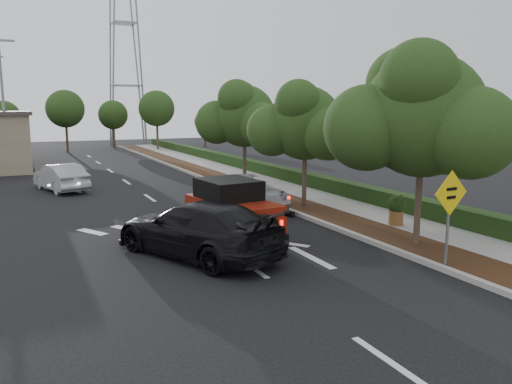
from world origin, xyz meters
TOP-DOWN VIEW (x-y plane):
  - ground at (0.00, 0.00)m, footprint 120.00×120.00m
  - curb at (4.60, 12.00)m, footprint 0.20×70.00m
  - planting_strip at (5.60, 12.00)m, footprint 1.80×70.00m
  - sidewalk at (7.50, 12.00)m, footprint 2.00×70.00m
  - hedge at (8.90, 12.00)m, footprint 0.80×70.00m
  - transmission_tower at (6.00, 48.00)m, footprint 7.00×4.00m
  - street_tree_near at (5.60, -0.50)m, footprint 3.80×3.80m
  - street_tree_mid at (5.60, 6.50)m, footprint 3.20×3.20m
  - street_tree_far at (5.60, 13.00)m, footprint 3.40×3.40m
  - light_pole_a at (-6.50, 26.00)m, footprint 2.00×0.22m
  - red_jeep at (0.52, 2.75)m, footprint 2.17×4.18m
  - silver_suv_ahead at (3.20, 7.60)m, footprint 2.49×5.35m
  - black_suv_oncoming at (-1.00, 1.59)m, footprint 4.51×6.22m
  - silver_sedan_oncoming at (-3.80, 16.22)m, footprint 2.69×4.69m
  - speed_hump_sign at (4.80, -2.53)m, footprint 1.23×0.13m
  - terracotta_planter at (6.82, 1.88)m, footprint 0.67×0.67m

SIDE VIEW (x-z plane):
  - ground at x=0.00m, z-range 0.00..0.00m
  - transmission_tower at x=6.00m, z-range -14.00..14.00m
  - street_tree_near at x=5.60m, z-range -2.96..2.96m
  - street_tree_mid at x=5.60m, z-range -2.66..2.66m
  - street_tree_far at x=5.60m, z-range -2.81..2.81m
  - light_pole_a at x=-6.50m, z-range -4.50..4.50m
  - planting_strip at x=5.60m, z-range 0.00..0.12m
  - sidewalk at x=7.50m, z-range 0.00..0.12m
  - curb at x=4.60m, z-range 0.00..0.15m
  - hedge at x=8.90m, z-range 0.00..0.80m
  - silver_sedan_oncoming at x=-3.80m, z-range 0.00..1.46m
  - silver_suv_ahead at x=3.20m, z-range 0.00..1.48m
  - terracotta_planter at x=6.82m, z-range 0.20..1.37m
  - black_suv_oncoming at x=-1.00m, z-range 0.00..1.67m
  - red_jeep at x=0.52m, z-range 0.02..2.10m
  - speed_hump_sign at x=4.80m, z-range 0.50..3.12m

